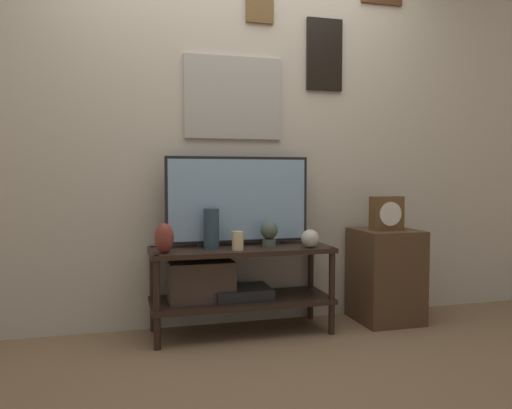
{
  "coord_description": "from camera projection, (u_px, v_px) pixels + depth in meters",
  "views": [
    {
      "loc": [
        -0.73,
        -2.79,
        1.0
      ],
      "look_at": [
        0.1,
        0.25,
        0.82
      ],
      "focal_mm": 35.0,
      "sensor_mm": 36.0,
      "label": 1
    }
  ],
  "objects": [
    {
      "name": "vase_tall_ceramic",
      "position": [
        211.0,
        229.0,
        3.09
      ],
      "size": [
        0.1,
        0.1,
        0.25
      ],
      "color": "#2D4251",
      "rests_on": "media_console"
    },
    {
      "name": "wall_back",
      "position": [
        233.0,
        123.0,
        3.36
      ],
      "size": [
        6.4,
        0.08,
        2.7
      ],
      "color": "beige",
      "rests_on": "ground_plane"
    },
    {
      "name": "vase_round_glass",
      "position": [
        310.0,
        239.0,
        3.14
      ],
      "size": [
        0.11,
        0.11,
        0.11
      ],
      "color": "beige",
      "rests_on": "media_console"
    },
    {
      "name": "side_table",
      "position": [
        385.0,
        275.0,
        3.43
      ],
      "size": [
        0.4,
        0.42,
        0.63
      ],
      "color": "#513823",
      "rests_on": "ground_plane"
    },
    {
      "name": "media_console",
      "position": [
        227.0,
        280.0,
        3.14
      ],
      "size": [
        1.14,
        0.42,
        0.55
      ],
      "color": "black",
      "rests_on": "ground_plane"
    },
    {
      "name": "ground_plane",
      "position": [
        251.0,
        345.0,
        2.94
      ],
      "size": [
        12.0,
        12.0,
        0.0
      ],
      "primitive_type": "plane",
      "color": "#846647"
    },
    {
      "name": "vase_urn_stoneware",
      "position": [
        164.0,
        238.0,
        2.91
      ],
      "size": [
        0.11,
        0.11,
        0.18
      ],
      "color": "brown",
      "rests_on": "media_console"
    },
    {
      "name": "decorative_bust",
      "position": [
        269.0,
        233.0,
        3.16
      ],
      "size": [
        0.11,
        0.11,
        0.16
      ],
      "color": "#4C5647",
      "rests_on": "media_console"
    },
    {
      "name": "mantel_clock",
      "position": [
        387.0,
        213.0,
        3.36
      ],
      "size": [
        0.21,
        0.11,
        0.23
      ],
      "color": "brown",
      "rests_on": "side_table"
    },
    {
      "name": "candle_jar",
      "position": [
        238.0,
        241.0,
        3.03
      ],
      "size": [
        0.07,
        0.07,
        0.11
      ],
      "color": "beige",
      "rests_on": "media_console"
    },
    {
      "name": "television",
      "position": [
        238.0,
        200.0,
        3.22
      ],
      "size": [
        0.94,
        0.05,
        0.58
      ],
      "color": "black",
      "rests_on": "media_console"
    }
  ]
}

